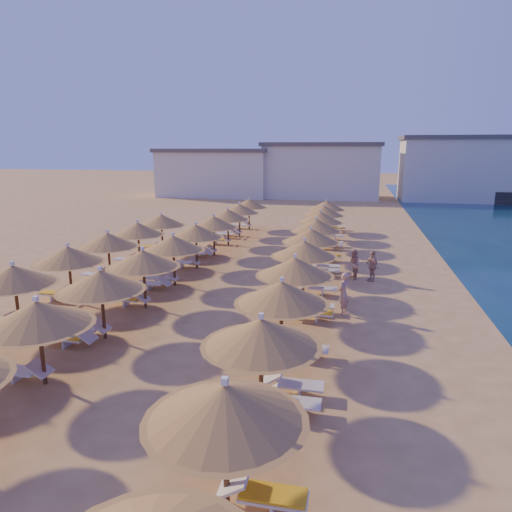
% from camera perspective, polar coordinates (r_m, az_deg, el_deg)
% --- Properties ---
extents(ground, '(220.00, 220.00, 0.00)m').
position_cam_1_polar(ground, '(19.56, -1.91, -6.40)').
color(ground, '#DFA761').
rests_on(ground, ground).
extents(hotel_blocks, '(47.95, 9.57, 8.10)m').
position_cam_1_polar(hotel_blocks, '(62.74, 10.26, 10.51)').
color(hotel_blocks, white).
rests_on(hotel_blocks, ground).
extents(parasol_row_east, '(3.08, 35.95, 2.64)m').
position_cam_1_polar(parasol_row_east, '(20.85, 6.04, 0.77)').
color(parasol_row_east, brown).
rests_on(parasol_row_east, ground).
extents(parasol_row_west, '(3.08, 35.95, 2.64)m').
position_cam_1_polar(parasol_row_west, '(22.39, -10.31, 1.51)').
color(parasol_row_west, brown).
rests_on(parasol_row_west, ground).
extents(parasol_row_inland, '(3.08, 19.51, 2.64)m').
position_cam_1_polar(parasol_row_inland, '(22.54, -20.09, 0.98)').
color(parasol_row_inland, brown).
rests_on(parasol_row_inland, ground).
extents(loungers, '(12.90, 34.33, 0.66)m').
position_cam_1_polar(loungers, '(21.86, -5.30, -3.35)').
color(loungers, white).
rests_on(loungers, ground).
extents(beachgoer_a, '(0.58, 0.73, 1.76)m').
position_cam_1_polar(beachgoer_a, '(18.82, 10.86, -4.61)').
color(beachgoer_a, tan).
rests_on(beachgoer_a, ground).
extents(beachgoer_c, '(0.83, 1.00, 1.59)m').
position_cam_1_polar(beachgoer_c, '(23.80, 14.29, -1.20)').
color(beachgoer_c, tan).
rests_on(beachgoer_c, ground).
extents(beachgoer_b, '(0.77, 0.89, 1.56)m').
position_cam_1_polar(beachgoer_b, '(23.96, 12.09, -1.02)').
color(beachgoer_b, tan).
rests_on(beachgoer_b, ground).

